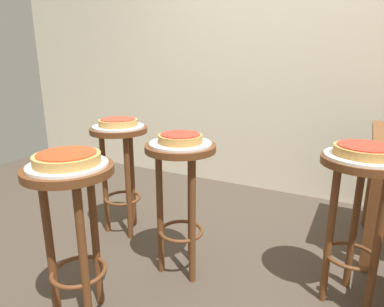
# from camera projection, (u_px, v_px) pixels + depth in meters

# --- Properties ---
(ground_plane) EXTENTS (6.00, 6.00, 0.00)m
(ground_plane) POSITION_uv_depth(u_px,v_px,m) (192.00, 290.00, 1.75)
(ground_plane) COLOR #42382D
(back_wall) EXTENTS (6.00, 0.10, 3.00)m
(back_wall) POSITION_uv_depth(u_px,v_px,m) (284.00, 19.00, 2.75)
(back_wall) COLOR beige
(back_wall) RESTS_ON ground_plane
(stool_foreground) EXTENTS (0.37, 0.37, 0.74)m
(stool_foreground) POSITION_uv_depth(u_px,v_px,m) (73.00, 211.00, 1.42)
(stool_foreground) COLOR #5B3319
(stool_foreground) RESTS_ON ground_plane
(serving_plate_foreground) EXTENTS (0.33, 0.33, 0.01)m
(serving_plate_foreground) POSITION_uv_depth(u_px,v_px,m) (68.00, 165.00, 1.36)
(serving_plate_foreground) COLOR silver
(serving_plate_foreground) RESTS_ON stool_foreground
(pizza_foreground) EXTENTS (0.27, 0.27, 0.05)m
(pizza_foreground) POSITION_uv_depth(u_px,v_px,m) (67.00, 158.00, 1.36)
(pizza_foreground) COLOR tan
(pizza_foreground) RESTS_ON serving_plate_foreground
(stool_middle) EXTENTS (0.37, 0.37, 0.74)m
(stool_middle) POSITION_uv_depth(u_px,v_px,m) (181.00, 181.00, 1.77)
(stool_middle) COLOR #5B3319
(stool_middle) RESTS_ON ground_plane
(serving_plate_middle) EXTENTS (0.32, 0.32, 0.01)m
(serving_plate_middle) POSITION_uv_depth(u_px,v_px,m) (180.00, 144.00, 1.72)
(serving_plate_middle) COLOR silver
(serving_plate_middle) RESTS_ON stool_middle
(pizza_middle) EXTENTS (0.23, 0.23, 0.05)m
(pizza_middle) POSITION_uv_depth(u_px,v_px,m) (180.00, 138.00, 1.71)
(pizza_middle) COLOR #B78442
(pizza_middle) RESTS_ON serving_plate_middle
(stool_leftside) EXTENTS (0.37, 0.37, 0.74)m
(stool_leftside) POSITION_uv_depth(u_px,v_px,m) (358.00, 199.00, 1.54)
(stool_leftside) COLOR #5B3319
(stool_leftside) RESTS_ON ground_plane
(serving_plate_leftside) EXTENTS (0.35, 0.35, 0.01)m
(serving_plate_leftside) POSITION_uv_depth(u_px,v_px,m) (365.00, 156.00, 1.49)
(serving_plate_leftside) COLOR white
(serving_plate_leftside) RESTS_ON stool_leftside
(pizza_leftside) EXTENTS (0.27, 0.27, 0.05)m
(pizza_leftside) POSITION_uv_depth(u_px,v_px,m) (366.00, 150.00, 1.48)
(pizza_leftside) COLOR #B78442
(pizza_leftside) RESTS_ON serving_plate_leftside
(stool_rear) EXTENTS (0.37, 0.37, 0.74)m
(stool_rear) POSITION_uv_depth(u_px,v_px,m) (120.00, 157.00, 2.22)
(stool_rear) COLOR #5B3319
(stool_rear) RESTS_ON ground_plane
(serving_plate_rear) EXTENTS (0.33, 0.33, 0.01)m
(serving_plate_rear) POSITION_uv_depth(u_px,v_px,m) (118.00, 127.00, 2.17)
(serving_plate_rear) COLOR silver
(serving_plate_rear) RESTS_ON stool_rear
(pizza_rear) EXTENTS (0.25, 0.25, 0.05)m
(pizza_rear) POSITION_uv_depth(u_px,v_px,m) (118.00, 122.00, 2.16)
(pizza_rear) COLOR tan
(pizza_rear) RESTS_ON serving_plate_rear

